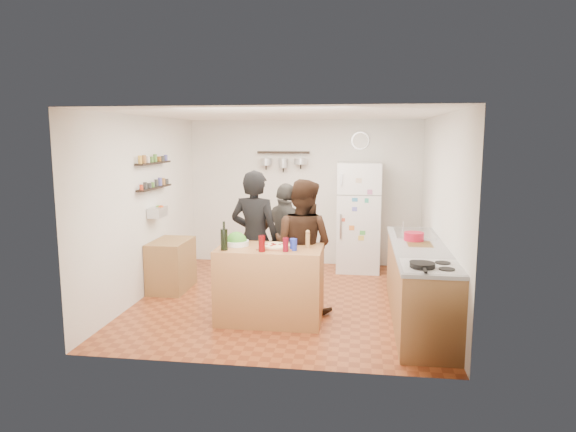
# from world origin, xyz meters

# --- Properties ---
(room_shell) EXTENTS (4.20, 4.20, 4.20)m
(room_shell) POSITION_xyz_m (0.00, 0.39, 1.25)
(room_shell) COLOR brown
(room_shell) RESTS_ON ground
(prep_island) EXTENTS (1.25, 0.72, 0.91)m
(prep_island) POSITION_xyz_m (-0.09, -0.82, 0.46)
(prep_island) COLOR #A3613B
(prep_island) RESTS_ON floor
(pizza_board) EXTENTS (0.42, 0.34, 0.02)m
(pizza_board) POSITION_xyz_m (-0.01, -0.84, 0.92)
(pizza_board) COLOR #935435
(pizza_board) RESTS_ON prep_island
(pizza) EXTENTS (0.34, 0.34, 0.02)m
(pizza) POSITION_xyz_m (-0.01, -0.84, 0.94)
(pizza) COLOR beige
(pizza) RESTS_ON pizza_board
(salad_bowl) EXTENTS (0.30, 0.30, 0.06)m
(salad_bowl) POSITION_xyz_m (-0.51, -0.77, 0.94)
(salad_bowl) COLOR silver
(salad_bowl) RESTS_ON prep_island
(wine_bottle) EXTENTS (0.08, 0.08, 0.25)m
(wine_bottle) POSITION_xyz_m (-0.59, -1.04, 1.03)
(wine_bottle) COLOR black
(wine_bottle) RESTS_ON prep_island
(wine_glass_near) EXTENTS (0.08, 0.08, 0.19)m
(wine_glass_near) POSITION_xyz_m (-0.14, -1.06, 1.00)
(wine_glass_near) COLOR #560708
(wine_glass_near) RESTS_ON prep_island
(wine_glass_far) EXTENTS (0.07, 0.07, 0.16)m
(wine_glass_far) POSITION_xyz_m (0.13, -1.02, 0.99)
(wine_glass_far) COLOR #590714
(wine_glass_far) RESTS_ON prep_island
(pepper_mill) EXTENTS (0.05, 0.05, 0.17)m
(pepper_mill) POSITION_xyz_m (0.36, -0.77, 0.99)
(pepper_mill) COLOR #9D7241
(pepper_mill) RESTS_ON prep_island
(salt_canister) EXTENTS (0.08, 0.08, 0.14)m
(salt_canister) POSITION_xyz_m (0.21, -0.94, 0.98)
(salt_canister) COLOR #1B2999
(salt_canister) RESTS_ON prep_island
(person_left) EXTENTS (0.72, 0.53, 1.80)m
(person_left) POSITION_xyz_m (-0.38, -0.28, 0.90)
(person_left) COLOR black
(person_left) RESTS_ON floor
(person_center) EXTENTS (1.00, 0.89, 1.70)m
(person_center) POSITION_xyz_m (0.25, -0.40, 0.85)
(person_center) COLOR black
(person_center) RESTS_ON floor
(person_back) EXTENTS (0.99, 0.82, 1.59)m
(person_back) POSITION_xyz_m (-0.04, 0.21, 0.79)
(person_back) COLOR #2F2D2A
(person_back) RESTS_ON floor
(counter_run) EXTENTS (0.63, 2.63, 0.90)m
(counter_run) POSITION_xyz_m (1.70, -0.55, 0.45)
(counter_run) COLOR #9E7042
(counter_run) RESTS_ON floor
(stove_top) EXTENTS (0.60, 0.62, 0.02)m
(stove_top) POSITION_xyz_m (1.70, -1.50, 0.91)
(stove_top) COLOR white
(stove_top) RESTS_ON counter_run
(skillet) EXTENTS (0.25, 0.25, 0.05)m
(skillet) POSITION_xyz_m (1.60, -1.58, 0.94)
(skillet) COLOR black
(skillet) RESTS_ON stove_top
(sink) EXTENTS (0.50, 0.80, 0.03)m
(sink) POSITION_xyz_m (1.70, 0.30, 0.92)
(sink) COLOR silver
(sink) RESTS_ON counter_run
(cutting_board) EXTENTS (0.30, 0.40, 0.02)m
(cutting_board) POSITION_xyz_m (1.70, -0.42, 0.91)
(cutting_board) COLOR brown
(cutting_board) RESTS_ON counter_run
(red_bowl) EXTENTS (0.25, 0.25, 0.10)m
(red_bowl) POSITION_xyz_m (1.65, -0.21, 0.97)
(red_bowl) COLOR #A7132B
(red_bowl) RESTS_ON counter_run
(fridge) EXTENTS (0.70, 0.68, 1.80)m
(fridge) POSITION_xyz_m (0.95, 1.75, 0.90)
(fridge) COLOR white
(fridge) RESTS_ON floor
(wall_clock) EXTENTS (0.30, 0.03, 0.30)m
(wall_clock) POSITION_xyz_m (0.95, 2.08, 2.15)
(wall_clock) COLOR silver
(wall_clock) RESTS_ON back_wall
(spice_shelf_lower) EXTENTS (0.12, 1.00, 0.02)m
(spice_shelf_lower) POSITION_xyz_m (-1.93, 0.20, 1.50)
(spice_shelf_lower) COLOR black
(spice_shelf_lower) RESTS_ON left_wall
(spice_shelf_upper) EXTENTS (0.12, 1.00, 0.02)m
(spice_shelf_upper) POSITION_xyz_m (-1.93, 0.20, 1.85)
(spice_shelf_upper) COLOR black
(spice_shelf_upper) RESTS_ON left_wall
(produce_basket) EXTENTS (0.18, 0.35, 0.14)m
(produce_basket) POSITION_xyz_m (-1.90, 0.20, 1.15)
(produce_basket) COLOR silver
(produce_basket) RESTS_ON left_wall
(side_table) EXTENTS (0.50, 0.80, 0.73)m
(side_table) POSITION_xyz_m (-1.74, 0.25, 0.36)
(side_table) COLOR #AB7A47
(side_table) RESTS_ON floor
(pot_rack) EXTENTS (0.90, 0.04, 0.04)m
(pot_rack) POSITION_xyz_m (-0.35, 2.00, 1.95)
(pot_rack) COLOR black
(pot_rack) RESTS_ON back_wall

